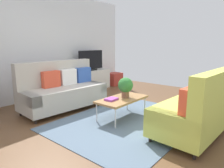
{
  "coord_description": "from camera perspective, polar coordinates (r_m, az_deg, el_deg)",
  "views": [
    {
      "loc": [
        -3.0,
        -2.29,
        1.49
      ],
      "look_at": [
        0.26,
        0.43,
        0.65
      ],
      "focal_mm": 32.7,
      "sensor_mm": 36.0,
      "label": 1
    }
  ],
  "objects": [
    {
      "name": "ground_plane",
      "position": [
        4.06,
        2.4,
        -10.35
      ],
      "size": [
        7.68,
        7.68,
        0.0
      ],
      "primitive_type": "plane",
      "color": "brown"
    },
    {
      "name": "wall_far",
      "position": [
        5.91,
        -19.89,
        10.16
      ],
      "size": [
        6.4,
        0.12,
        2.9
      ],
      "primitive_type": "cube",
      "color": "silver",
      "rests_on": "ground_plane"
    },
    {
      "name": "area_rug",
      "position": [
        4.07,
        4.66,
        -10.22
      ],
      "size": [
        2.9,
        2.2,
        0.01
      ],
      "primitive_type": "cube",
      "color": "slate",
      "rests_on": "ground_plane"
    },
    {
      "name": "couch_beige",
      "position": [
        4.82,
        -13.6,
        -1.58
      ],
      "size": [
        1.95,
        0.96,
        1.1
      ],
      "rotation": [
        0.0,
        0.0,
        3.08
      ],
      "color": "#B2ADA3",
      "rests_on": "ground_plane"
    },
    {
      "name": "couch_green",
      "position": [
        3.71,
        23.49,
        -6.1
      ],
      "size": [
        1.95,
        0.95,
        1.1
      ],
      "rotation": [
        0.0,
        0.0,
        -0.06
      ],
      "color": "#C1CC51",
      "rests_on": "ground_plane"
    },
    {
      "name": "coffee_table",
      "position": [
        4.1,
        2.86,
        -4.35
      ],
      "size": [
        1.1,
        0.56,
        0.42
      ],
      "color": "#9E7042",
      "rests_on": "ground_plane"
    },
    {
      "name": "tv_console",
      "position": [
        6.72,
        -5.89,
        1.12
      ],
      "size": [
        1.4,
        0.44,
        0.64
      ],
      "primitive_type": "cube",
      "color": "silver",
      "rests_on": "ground_plane"
    },
    {
      "name": "tv",
      "position": [
        6.62,
        -5.88,
        6.49
      ],
      "size": [
        1.0,
        0.2,
        0.64
      ],
      "color": "black",
      "rests_on": "tv_console"
    },
    {
      "name": "storage_trunk",
      "position": [
        7.47,
        0.71,
        1.42
      ],
      "size": [
        0.52,
        0.4,
        0.44
      ],
      "primitive_type": "cube",
      "color": "#B2382D",
      "rests_on": "ground_plane"
    },
    {
      "name": "potted_plant",
      "position": [
        4.1,
        3.79,
        -0.56
      ],
      "size": [
        0.3,
        0.3,
        0.41
      ],
      "color": "brown",
      "rests_on": "coffee_table"
    },
    {
      "name": "table_book_0",
      "position": [
        3.95,
        -0.16,
        -4.25
      ],
      "size": [
        0.25,
        0.19,
        0.04
      ],
      "primitive_type": "cube",
      "rotation": [
        0.0,
        0.0,
        0.04
      ],
      "color": "purple",
      "rests_on": "coffee_table"
    },
    {
      "name": "vase_0",
      "position": [
        6.31,
        -10.07,
        4.15
      ],
      "size": [
        0.1,
        0.1,
        0.19
      ],
      "primitive_type": "cylinder",
      "color": "silver",
      "rests_on": "tv_console"
    },
    {
      "name": "bottle_0",
      "position": [
        6.35,
        -8.44,
        4.19
      ],
      "size": [
        0.05,
        0.05,
        0.18
      ],
      "primitive_type": "cylinder",
      "color": "#3359B2",
      "rests_on": "tv_console"
    },
    {
      "name": "bottle_1",
      "position": [
        6.42,
        -7.77,
        4.21
      ],
      "size": [
        0.05,
        0.05,
        0.16
      ],
      "primitive_type": "cylinder",
      "color": "silver",
      "rests_on": "tv_console"
    }
  ]
}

